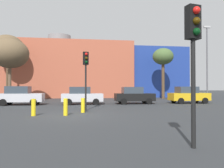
% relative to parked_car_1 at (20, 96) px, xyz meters
% --- Properties ---
extents(ground_plane, '(200.00, 200.00, 0.00)m').
position_rel_parked_car_1_xyz_m(ground_plane, '(5.02, -8.08, -0.85)').
color(ground_plane, '#2D3033').
extents(building_backdrop, '(43.14, 13.81, 10.90)m').
position_rel_parked_car_1_xyz_m(building_backdrop, '(1.52, 18.75, 3.51)').
color(building_backdrop, '#B2563D').
rests_on(building_backdrop, ground_plane).
extents(parked_car_1, '(3.97, 1.95, 1.72)m').
position_rel_parked_car_1_xyz_m(parked_car_1, '(0.00, 0.00, 0.00)').
color(parked_car_1, silver).
rests_on(parked_car_1, ground_plane).
extents(parked_car_2, '(3.85, 1.89, 1.67)m').
position_rel_parked_car_1_xyz_m(parked_car_2, '(5.58, 0.00, -0.02)').
color(parked_car_2, silver).
rests_on(parked_car_2, ground_plane).
extents(parked_car_3, '(3.82, 1.88, 1.66)m').
position_rel_parked_car_1_xyz_m(parked_car_3, '(10.66, 0.00, -0.03)').
color(parked_car_3, black).
rests_on(parked_car_3, ground_plane).
extents(parked_car_4, '(3.91, 1.92, 1.69)m').
position_rel_parked_car_1_xyz_m(parked_car_4, '(16.34, 0.00, -0.01)').
color(parked_car_4, gold).
rests_on(parked_car_4, ground_plane).
extents(traffic_light_near_right, '(0.40, 0.39, 3.78)m').
position_rel_parked_car_1_xyz_m(traffic_light_near_right, '(8.57, -15.40, 1.93)').
color(traffic_light_near_right, black).
rests_on(traffic_light_near_right, ground_plane).
extents(traffic_light_island, '(0.41, 0.40, 4.08)m').
position_rel_parked_car_1_xyz_m(traffic_light_island, '(5.88, -5.65, 2.15)').
color(traffic_light_island, black).
rests_on(traffic_light_island, ground_plane).
extents(bare_tree_0, '(4.08, 4.08, 8.58)m').
position_rel_parked_car_1_xyz_m(bare_tree_0, '(-4.23, 9.40, 6.05)').
color(bare_tree_0, brown).
rests_on(bare_tree_0, ground_plane).
extents(bare_tree_1, '(4.11, 4.11, 7.07)m').
position_rel_parked_car_1_xyz_m(bare_tree_1, '(-2.44, 4.73, 4.54)').
color(bare_tree_1, brown).
rests_on(bare_tree_1, ground_plane).
extents(bare_tree_2, '(2.97, 2.97, 7.26)m').
position_rel_parked_car_1_xyz_m(bare_tree_2, '(17.12, 8.95, 5.07)').
color(bare_tree_2, brown).
rests_on(bare_tree_2, ground_plane).
extents(bollard_yellow_0, '(0.24, 0.24, 0.97)m').
position_rel_parked_car_1_xyz_m(bollard_yellow_0, '(4.70, -8.19, -0.37)').
color(bollard_yellow_0, yellow).
rests_on(bollard_yellow_0, ground_plane).
extents(bollard_yellow_1, '(0.24, 0.24, 0.92)m').
position_rel_parked_car_1_xyz_m(bollard_yellow_1, '(5.68, -6.86, -0.39)').
color(bollard_yellow_1, yellow).
rests_on(bollard_yellow_1, ground_plane).
extents(bollard_yellow_2, '(0.24, 0.24, 0.95)m').
position_rel_parked_car_1_xyz_m(bollard_yellow_2, '(2.91, -8.08, -0.38)').
color(bollard_yellow_2, yellow).
rests_on(bollard_yellow_2, ground_plane).
extents(street_lamp, '(0.80, 0.24, 8.67)m').
position_rel_parked_car_1_xyz_m(street_lamp, '(19.81, 2.25, 4.02)').
color(street_lamp, '#59595E').
rests_on(street_lamp, ground_plane).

